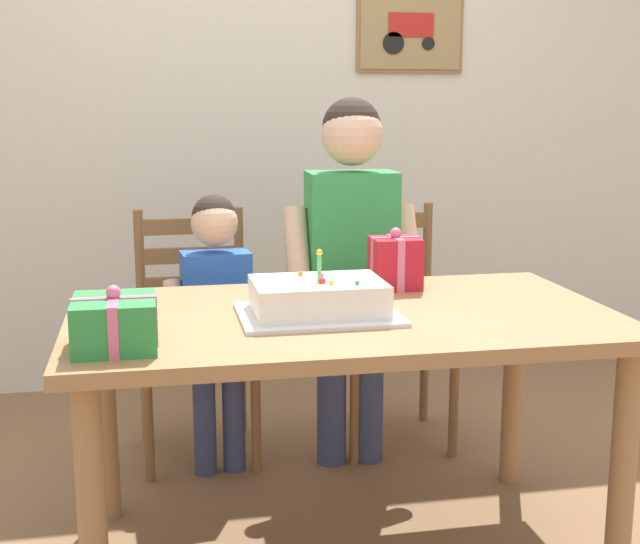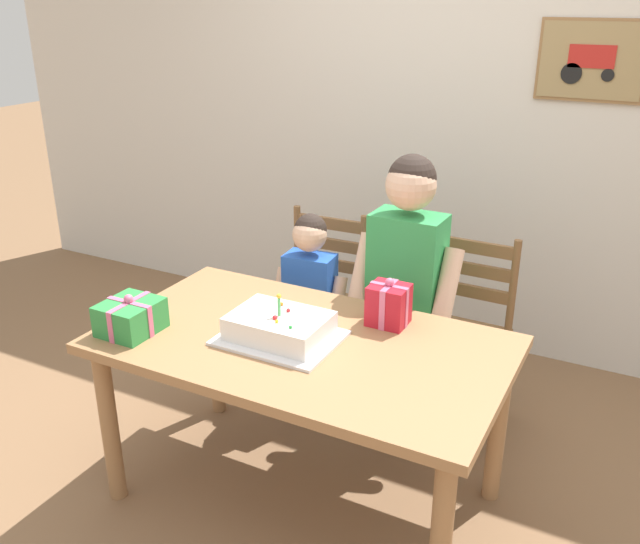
# 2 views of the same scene
# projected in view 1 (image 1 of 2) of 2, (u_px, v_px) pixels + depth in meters

# --- Properties ---
(back_wall) EXTENTS (6.40, 0.11, 2.60)m
(back_wall) POSITION_uv_depth(u_px,v_px,m) (263.00, 105.00, 3.99)
(back_wall) COLOR silver
(back_wall) RESTS_ON ground
(dining_table) EXTENTS (1.54, 0.88, 0.73)m
(dining_table) POSITION_uv_depth(u_px,v_px,m) (343.00, 344.00, 2.47)
(dining_table) COLOR #9E7047
(dining_table) RESTS_ON ground
(birthday_cake) EXTENTS (0.44, 0.34, 0.19)m
(birthday_cake) POSITION_uv_depth(u_px,v_px,m) (318.00, 300.00, 2.40)
(birthday_cake) COLOR silver
(birthday_cake) RESTS_ON dining_table
(gift_box_red_large) EXTENTS (0.16, 0.14, 0.20)m
(gift_box_red_large) POSITION_uv_depth(u_px,v_px,m) (395.00, 263.00, 2.75)
(gift_box_red_large) COLOR red
(gift_box_red_large) RESTS_ON dining_table
(gift_box_beside_cake) EXTENTS (0.20, 0.22, 0.16)m
(gift_box_beside_cake) POSITION_uv_depth(u_px,v_px,m) (115.00, 323.00, 2.09)
(gift_box_beside_cake) COLOR #2D8E42
(gift_box_beside_cake) RESTS_ON dining_table
(chair_left) EXTENTS (0.43, 0.43, 0.92)m
(chair_left) POSITION_uv_depth(u_px,v_px,m) (195.00, 333.00, 3.24)
(chair_left) COLOR brown
(chair_left) RESTS_ON ground
(chair_right) EXTENTS (0.43, 0.43, 0.92)m
(chair_right) POSITION_uv_depth(u_px,v_px,m) (390.00, 323.00, 3.38)
(chair_right) COLOR brown
(chair_right) RESTS_ON ground
(child_older) EXTENTS (0.48, 0.28, 1.34)m
(child_older) POSITION_uv_depth(u_px,v_px,m) (351.00, 246.00, 3.08)
(child_older) COLOR #38426B
(child_older) RESTS_ON ground
(child_younger) EXTENTS (0.37, 0.22, 1.01)m
(child_younger) POSITION_uv_depth(u_px,v_px,m) (217.00, 308.00, 3.03)
(child_younger) COLOR #38426B
(child_younger) RESTS_ON ground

